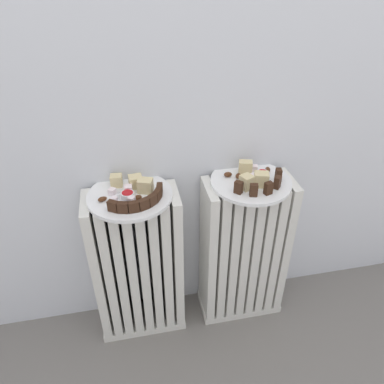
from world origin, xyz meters
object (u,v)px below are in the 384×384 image
Objects in this scene: plate_left at (130,196)px; jam_bowl_right at (263,174)px; fork at (118,197)px; radiator_left at (138,267)px; plate_right at (251,182)px; jam_bowl_left at (128,195)px; radiator_right at (243,251)px.

jam_bowl_right reaches higher than plate_left.
jam_bowl_right is 0.37× the size of fork.
plate_right is (0.40, 0.00, 0.32)m from radiator_left.
jam_bowl_left reaches higher than radiator_left.
radiator_right is 0.32m from plate_right.
plate_right is at bearing 63.43° from radiator_right.
plate_left reaches higher than radiator_left.
plate_left is 0.04m from fork.
jam_bowl_right reaches higher than fork.
jam_bowl_right is at bearing 2.09° from radiator_left.
jam_bowl_left is at bearing -175.20° from jam_bowl_right.
radiator_left is 0.56m from jam_bowl_right.
radiator_right is 14.55× the size of jam_bowl_left.
radiator_left is 2.26× the size of plate_right.
jam_bowl_right is at bearing 19.55° from radiator_right.
plate_right reaches higher than radiator_left.
plate_left is at bearing 180.00° from plate_right.
jam_bowl_left is at bearing -21.68° from fork.
jam_bowl_right is 0.49m from fork.
radiator_left is 1.00× the size of radiator_right.
jam_bowl_left is (-0.01, -0.02, 0.34)m from radiator_left.
plate_right is 2.64× the size of fork.
plate_right is at bearing 1.29° from fork.
radiator_left is at bearing 15.09° from fork.
radiator_left is at bearing -180.00° from plate_right.
plate_left is 2.64× the size of fork.
radiator_right is 16.31× the size of jam_bowl_right.
radiator_left and radiator_right have the same top height.
fork reaches higher than plate_left.
plate_right is (0.00, 0.00, 0.32)m from radiator_right.
jam_bowl_left is at bearing -176.94° from plate_right.
plate_left is at bearing 15.09° from fork.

